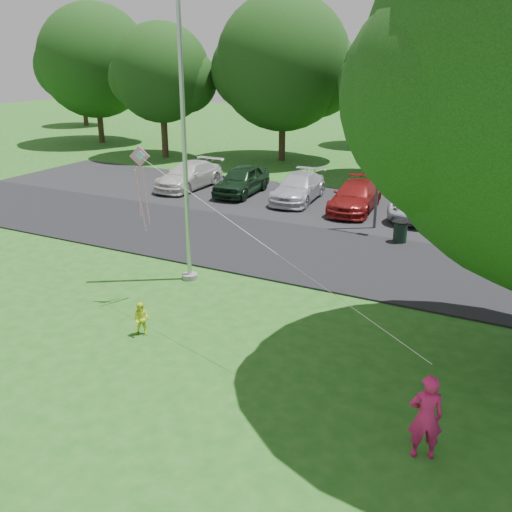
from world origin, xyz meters
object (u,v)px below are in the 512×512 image
at_px(trash_can, 400,232).
at_px(child_yellow, 142,319).
at_px(flagpole, 184,150).
at_px(woman, 426,417).
at_px(kite, 148,177).
at_px(street_lamp, 386,143).

xyz_separation_m(trash_can, child_yellow, (-4.11, -10.49, 0.02)).
distance_m(flagpole, woman, 10.55).
bearing_deg(flagpole, kite, -84.85).
xyz_separation_m(flagpole, street_lamp, (4.03, 7.99, -0.61)).
height_order(trash_can, woman, woman).
relative_size(trash_can, kite, 0.10).
xyz_separation_m(trash_can, kite, (-4.98, -8.75, 3.34)).
height_order(street_lamp, child_yellow, street_lamp).
bearing_deg(kite, trash_can, 37.60).
bearing_deg(street_lamp, child_yellow, -100.73).
bearing_deg(street_lamp, flagpole, -113.34).
height_order(street_lamp, trash_can, street_lamp).
distance_m(flagpole, child_yellow, 5.42).
bearing_deg(trash_can, woman, -74.16).
relative_size(flagpole, woman, 5.89).
bearing_deg(trash_can, flagpole, -127.75).
xyz_separation_m(street_lamp, kite, (-3.84, -10.07, 0.22)).
bearing_deg(child_yellow, street_lamp, 55.37).
distance_m(trash_can, kite, 10.61).
xyz_separation_m(woman, kite, (-8.35, 3.15, 2.93)).
bearing_deg(street_lamp, kite, -107.46).
distance_m(flagpole, street_lamp, 8.96).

